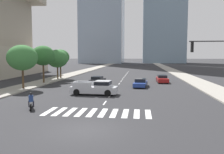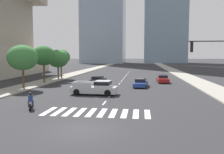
# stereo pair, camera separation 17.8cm
# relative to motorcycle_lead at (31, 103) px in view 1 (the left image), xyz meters

# --- Properties ---
(ground_plane) EXTENTS (800.00, 800.00, 0.00)m
(ground_plane) POSITION_rel_motorcycle_lead_xyz_m (5.84, -5.09, -0.58)
(ground_plane) COLOR #28282B
(sidewalk_east) EXTENTS (4.00, 260.00, 0.15)m
(sidewalk_east) POSITION_rel_motorcycle_lead_xyz_m (19.13, 24.91, -0.51)
(sidewalk_east) COLOR gray
(sidewalk_east) RESTS_ON ground
(sidewalk_west) EXTENTS (4.00, 260.00, 0.15)m
(sidewalk_west) POSITION_rel_motorcycle_lead_xyz_m (-7.45, 24.91, -0.51)
(sidewalk_west) COLOR gray
(sidewalk_west) RESTS_ON ground
(crosswalk_near) EXTENTS (8.55, 3.00, 0.01)m
(crosswalk_near) POSITION_rel_motorcycle_lead_xyz_m (5.84, -0.51, -0.58)
(crosswalk_near) COLOR silver
(crosswalk_near) RESTS_ON ground
(lane_divider_center) EXTENTS (0.14, 50.00, 0.01)m
(lane_divider_center) POSITION_rel_motorcycle_lead_xyz_m (5.84, 27.49, -0.58)
(lane_divider_center) COLOR silver
(lane_divider_center) RESTS_ON ground
(motorcycle_lead) EXTENTS (1.05, 1.99, 1.49)m
(motorcycle_lead) POSITION_rel_motorcycle_lead_xyz_m (0.00, 0.00, 0.00)
(motorcycle_lead) COLOR black
(motorcycle_lead) RESTS_ON ground
(pickup_truck) EXTENTS (5.52, 2.37, 1.67)m
(pickup_truck) POSITION_rel_motorcycle_lead_xyz_m (4.13, 8.21, 0.23)
(pickup_truck) COLOR #B7BABF
(pickup_truck) RESTS_ON ground
(sedan_blue_0) EXTENTS (2.19, 4.81, 1.20)m
(sedan_blue_0) POSITION_rel_motorcycle_lead_xyz_m (9.32, 16.12, -0.03)
(sedan_blue_0) COLOR navy
(sedan_blue_0) RESTS_ON ground
(sedan_black_1) EXTENTS (2.21, 4.45, 1.21)m
(sedan_black_1) POSITION_rel_motorcycle_lead_xyz_m (2.24, 19.44, -0.02)
(sedan_black_1) COLOR black
(sedan_black_1) RESTS_ON ground
(sedan_red_2) EXTENTS (1.85, 4.74, 1.25)m
(sedan_red_2) POSITION_rel_motorcycle_lead_xyz_m (13.07, 22.46, -0.00)
(sedan_red_2) COLOR maroon
(sedan_red_2) RESTS_ON ground
(street_tree_nearest) EXTENTS (4.07, 4.07, 5.91)m
(street_tree_nearest) POSITION_rel_motorcycle_lead_xyz_m (-6.65, 11.50, 3.73)
(street_tree_nearest) COLOR #4C3823
(street_tree_nearest) RESTS_ON sidewalk_west
(street_tree_second) EXTENTS (3.82, 3.82, 6.10)m
(street_tree_second) POSITION_rel_motorcycle_lead_xyz_m (-6.65, 18.47, 4.03)
(street_tree_second) COLOR #4C3823
(street_tree_second) RESTS_ON sidewalk_west
(street_tree_third) EXTENTS (4.08, 4.08, 5.64)m
(street_tree_third) POSITION_rel_motorcycle_lead_xyz_m (-6.65, 25.22, 3.47)
(street_tree_third) COLOR #4C3823
(street_tree_third) RESTS_ON sidewalk_west
(street_tree_fourth) EXTENTS (3.57, 3.57, 5.73)m
(street_tree_fourth) POSITION_rel_motorcycle_lead_xyz_m (-6.65, 26.99, 3.76)
(street_tree_fourth) COLOR #4C3823
(street_tree_fourth) RESTS_ON sidewalk_west
(office_tower_center_skyline) EXTENTS (26.84, 23.07, 77.62)m
(office_tower_center_skyline) POSITION_rel_motorcycle_lead_xyz_m (24.45, 142.71, 37.70)
(office_tower_center_skyline) COLOR #7A93A8
(office_tower_center_skyline) RESTS_ON ground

